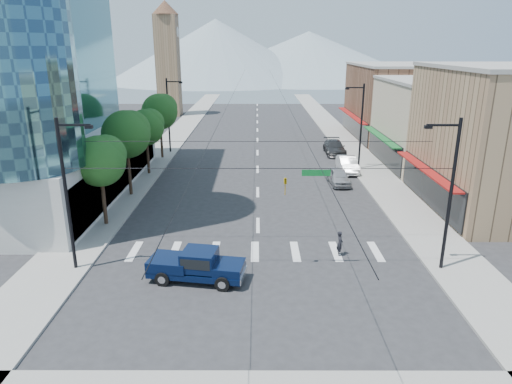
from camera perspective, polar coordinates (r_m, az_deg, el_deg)
ground at (r=28.28m, az=0.27°, el=-8.74°), size 160.00×160.00×0.00m
sidewalk_left at (r=67.56m, az=-10.13°, el=6.81°), size 4.00×120.00×0.15m
sidewalk_right at (r=67.59m, az=10.48°, el=6.80°), size 4.00×120.00×0.15m
shop_near at (r=41.24m, az=29.40°, el=5.55°), size 12.00×14.00×11.00m
shop_mid at (r=53.86m, az=22.22°, el=7.81°), size 12.00×14.00×9.00m
shop_far at (r=68.75m, az=17.40°, el=10.63°), size 12.00×18.00×10.00m
clock_tower at (r=88.85m, az=-10.98°, el=16.21°), size 4.80×4.80×20.40m
mountain_left at (r=175.94m, az=-4.98°, el=17.21°), size 80.00×80.00×22.00m
mountain_right at (r=186.42m, az=6.56°, el=16.58°), size 90.00×90.00×18.00m
tree_near at (r=34.13m, az=-18.71°, el=3.91°), size 3.65×3.64×6.71m
tree_midnear at (r=40.56m, az=-15.74°, el=7.14°), size 4.09×4.09×7.52m
tree_midfar at (r=47.33m, az=-13.45°, el=8.03°), size 3.65×3.64×6.71m
tree_far at (r=54.00m, az=-11.81°, el=9.94°), size 4.09×4.09×7.52m
signal_rig at (r=25.59m, az=0.72°, el=-0.40°), size 21.80×0.20×9.00m
lamp_pole_nw at (r=56.83m, az=-10.78°, el=9.71°), size 2.00×0.25×9.00m
lamp_pole_ne at (r=49.12m, az=12.89°, el=8.35°), size 2.00×0.25×9.00m
pickup_truck at (r=26.06m, az=-7.49°, el=-8.99°), size 5.67×2.79×1.84m
pedestrian at (r=29.30m, az=10.44°, el=-6.33°), size 0.41×0.60×1.61m
parked_car_near at (r=44.20m, az=10.28°, el=1.91°), size 2.00×4.50×1.51m
parked_car_mid at (r=48.72m, az=11.35°, el=3.40°), size 1.73×4.92×1.62m
parked_car_far at (r=56.66m, az=9.79°, el=5.51°), size 2.38×5.71×1.65m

